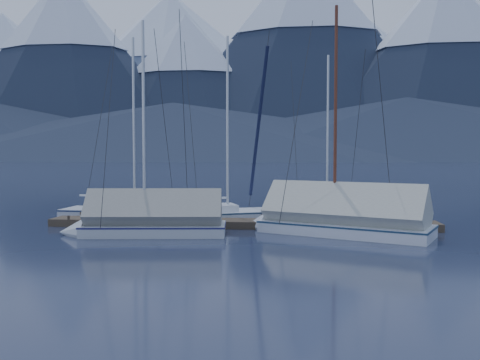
% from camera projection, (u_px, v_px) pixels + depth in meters
% --- Properties ---
extents(ground, '(1000.00, 1000.00, 0.00)m').
position_uv_depth(ground, '(235.00, 234.00, 21.64)').
color(ground, '#161C33').
rests_on(ground, ground).
extents(mountain_range, '(877.00, 584.00, 150.50)m').
position_uv_depth(mountain_range, '(295.00, 81.00, 386.09)').
color(mountain_range, '#475675').
rests_on(mountain_range, ground).
extents(dock, '(18.00, 1.50, 0.54)m').
position_uv_depth(dock, '(240.00, 225.00, 23.62)').
color(dock, '#382D23').
rests_on(dock, ground).
extents(mooring_posts, '(15.12, 1.52, 0.35)m').
position_uv_depth(mooring_posts, '(229.00, 220.00, 23.66)').
color(mooring_posts, '#382D23').
rests_on(mooring_posts, ground).
extents(sailboat_open_left, '(7.96, 3.39, 10.42)m').
position_uv_depth(sailboat_open_left, '(145.00, 215.00, 26.83)').
color(sailboat_open_left, silver).
rests_on(sailboat_open_left, ground).
extents(sailboat_open_mid, '(8.03, 4.92, 10.29)m').
position_uv_depth(sailboat_open_mid, '(238.00, 216.00, 26.22)').
color(sailboat_open_mid, silver).
rests_on(sailboat_open_mid, ground).
extents(sailboat_open_right, '(7.21, 3.12, 9.28)m').
position_uv_depth(sailboat_open_right, '(336.00, 217.00, 26.27)').
color(sailboat_open_right, silver).
rests_on(sailboat_open_right, ground).
extents(sailboat_covered_near, '(8.51, 5.59, 10.67)m').
position_uv_depth(sailboat_covered_near, '(331.00, 221.00, 21.73)').
color(sailboat_covered_near, white).
rests_on(sailboat_covered_near, ground).
extents(sailboat_covered_far, '(7.18, 3.09, 9.80)m').
position_uv_depth(sailboat_covered_far, '(141.00, 224.00, 21.34)').
color(sailboat_covered_far, silver).
rests_on(sailboat_covered_far, ground).
extents(person, '(0.43, 0.63, 1.68)m').
position_uv_depth(person, '(350.00, 202.00, 23.29)').
color(person, black).
rests_on(person, dock).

